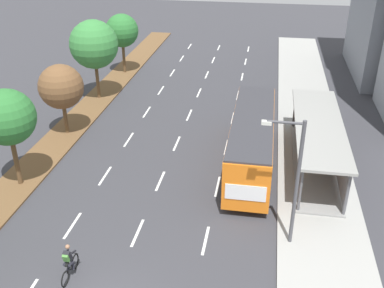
{
  "coord_description": "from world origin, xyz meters",
  "views": [
    {
      "loc": [
        5.83,
        -11.85,
        14.61
      ],
      "look_at": [
        1.46,
        13.37,
        1.2
      ],
      "focal_mm": 42.09,
      "sensor_mm": 36.0,
      "label": 1
    }
  ],
  "objects_px": {
    "bus": "(252,137)",
    "cyclist": "(69,263)",
    "median_tree_fifth": "(122,31)",
    "bus_shelter": "(322,140)",
    "streetlight": "(294,176)",
    "median_tree_second": "(7,118)",
    "median_tree_fourth": "(94,45)",
    "median_tree_third": "(61,87)"
  },
  "relations": [
    {
      "from": "cyclist",
      "to": "median_tree_fourth",
      "type": "relative_size",
      "value": 0.27
    },
    {
      "from": "median_tree_second",
      "to": "streetlight",
      "type": "relative_size",
      "value": 0.9
    },
    {
      "from": "median_tree_third",
      "to": "streetlight",
      "type": "bearing_deg",
      "value": -31.72
    },
    {
      "from": "median_tree_fourth",
      "to": "median_tree_fifth",
      "type": "xyz_separation_m",
      "value": [
        0.13,
        6.96,
        -0.52
      ]
    },
    {
      "from": "bus",
      "to": "median_tree_fifth",
      "type": "height_order",
      "value": "median_tree_fifth"
    },
    {
      "from": "cyclist",
      "to": "streetlight",
      "type": "relative_size",
      "value": 0.28
    },
    {
      "from": "cyclist",
      "to": "median_tree_fifth",
      "type": "height_order",
      "value": "median_tree_fifth"
    },
    {
      "from": "bus_shelter",
      "to": "median_tree_third",
      "type": "distance_m",
      "value": 17.89
    },
    {
      "from": "bus_shelter",
      "to": "streetlight",
      "type": "relative_size",
      "value": 1.78
    },
    {
      "from": "bus_shelter",
      "to": "bus",
      "type": "relative_size",
      "value": 1.02
    },
    {
      "from": "median_tree_second",
      "to": "median_tree_third",
      "type": "distance_m",
      "value": 7.0
    },
    {
      "from": "median_tree_third",
      "to": "median_tree_fourth",
      "type": "distance_m",
      "value": 7.05
    },
    {
      "from": "bus",
      "to": "cyclist",
      "type": "xyz_separation_m",
      "value": [
        -7.34,
        -11.17,
        -1.28
      ]
    },
    {
      "from": "cyclist",
      "to": "median_tree_fifth",
      "type": "distance_m",
      "value": 28.38
    },
    {
      "from": "cyclist",
      "to": "bus_shelter",
      "type": "bearing_deg",
      "value": 45.59
    },
    {
      "from": "median_tree_second",
      "to": "streetlight",
      "type": "distance_m",
      "value": 15.76
    },
    {
      "from": "median_tree_fifth",
      "to": "bus",
      "type": "bearing_deg",
      "value": -50.58
    },
    {
      "from": "median_tree_fifth",
      "to": "streetlight",
      "type": "height_order",
      "value": "streetlight"
    },
    {
      "from": "bus_shelter",
      "to": "streetlight",
      "type": "bearing_deg",
      "value": -104.92
    },
    {
      "from": "median_tree_fourth",
      "to": "streetlight",
      "type": "relative_size",
      "value": 1.02
    },
    {
      "from": "median_tree_third",
      "to": "cyclist",
      "type": "bearing_deg",
      "value": -65.83
    },
    {
      "from": "bus",
      "to": "streetlight",
      "type": "bearing_deg",
      "value": -73.3
    },
    {
      "from": "bus",
      "to": "median_tree_second",
      "type": "relative_size",
      "value": 1.92
    },
    {
      "from": "median_tree_third",
      "to": "median_tree_fourth",
      "type": "relative_size",
      "value": 0.77
    },
    {
      "from": "median_tree_fourth",
      "to": "streetlight",
      "type": "height_order",
      "value": "median_tree_fourth"
    },
    {
      "from": "bus_shelter",
      "to": "median_tree_fifth",
      "type": "relative_size",
      "value": 2.03
    },
    {
      "from": "cyclist",
      "to": "median_tree_second",
      "type": "bearing_deg",
      "value": 132.19
    },
    {
      "from": "median_tree_second",
      "to": "median_tree_fifth",
      "type": "relative_size",
      "value": 1.03
    },
    {
      "from": "bus",
      "to": "median_tree_fourth",
      "type": "relative_size",
      "value": 1.7
    },
    {
      "from": "bus",
      "to": "median_tree_third",
      "type": "xyz_separation_m",
      "value": [
        -13.44,
        2.42,
        1.56
      ]
    },
    {
      "from": "median_tree_fourth",
      "to": "median_tree_fifth",
      "type": "bearing_deg",
      "value": 88.9
    },
    {
      "from": "bus",
      "to": "cyclist",
      "type": "relative_size",
      "value": 6.2
    },
    {
      "from": "bus",
      "to": "median_tree_fourth",
      "type": "xyz_separation_m",
      "value": [
        -13.56,
        9.38,
        2.68
      ]
    },
    {
      "from": "bus",
      "to": "median_tree_fourth",
      "type": "bearing_deg",
      "value": 145.34
    },
    {
      "from": "bus_shelter",
      "to": "cyclist",
      "type": "xyz_separation_m",
      "value": [
        -11.62,
        -11.86,
        -1.08
      ]
    },
    {
      "from": "median_tree_second",
      "to": "median_tree_fourth",
      "type": "bearing_deg",
      "value": 90.84
    },
    {
      "from": "bus_shelter",
      "to": "median_tree_third",
      "type": "xyz_separation_m",
      "value": [
        -17.72,
        1.73,
        1.76
      ]
    },
    {
      "from": "bus_shelter",
      "to": "median_tree_second",
      "type": "bearing_deg",
      "value": -163.49
    },
    {
      "from": "median_tree_third",
      "to": "streetlight",
      "type": "distance_m",
      "value": 18.35
    },
    {
      "from": "median_tree_fifth",
      "to": "streetlight",
      "type": "relative_size",
      "value": 0.88
    },
    {
      "from": "median_tree_fourth",
      "to": "cyclist",
      "type": "bearing_deg",
      "value": -73.17
    },
    {
      "from": "median_tree_second",
      "to": "median_tree_fifth",
      "type": "height_order",
      "value": "median_tree_second"
    }
  ]
}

